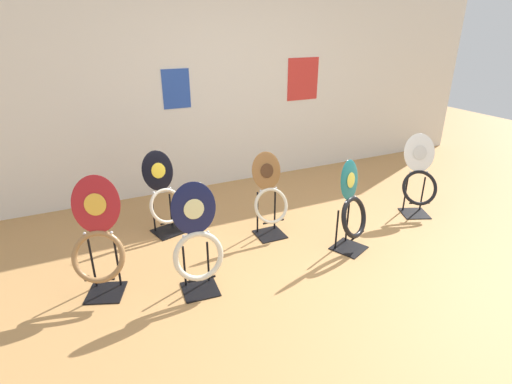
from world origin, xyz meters
TOP-DOWN VIEW (x-y plane):
  - ground_plane at (0.00, 0.00)m, footprint 14.00×14.00m
  - wall_back at (0.00, 2.52)m, footprint 8.00×0.07m
  - toilet_seat_display_white_plain at (1.54, 0.70)m, footprint 0.47×0.45m
  - toilet_seat_display_teal_sax at (0.39, 0.39)m, footprint 0.43×0.37m
  - toilet_seat_display_woodgrain at (-0.17, 0.97)m, footprint 0.36×0.31m
  - toilet_seat_display_crimson_swirl at (-1.79, 0.68)m, footprint 0.47×0.42m
  - toilet_seat_display_navy_moon at (-1.10, 0.39)m, footprint 0.41×0.30m
  - toilet_seat_display_jazz_black at (-1.10, 1.48)m, footprint 0.41×0.37m

SIDE VIEW (x-z plane):
  - ground_plane at x=0.00m, z-range 0.00..0.00m
  - toilet_seat_display_jazz_black at x=-1.10m, z-range -0.02..0.83m
  - toilet_seat_display_teal_sax at x=0.39m, z-range -0.03..0.85m
  - toilet_seat_display_woodgrain at x=-0.17m, z-range -0.01..0.84m
  - toilet_seat_display_white_plain at x=1.54m, z-range -0.02..0.86m
  - toilet_seat_display_navy_moon at x=-1.10m, z-range -0.03..0.89m
  - toilet_seat_display_crimson_swirl at x=-1.79m, z-range -0.03..0.92m
  - wall_back at x=0.00m, z-range 0.00..2.60m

